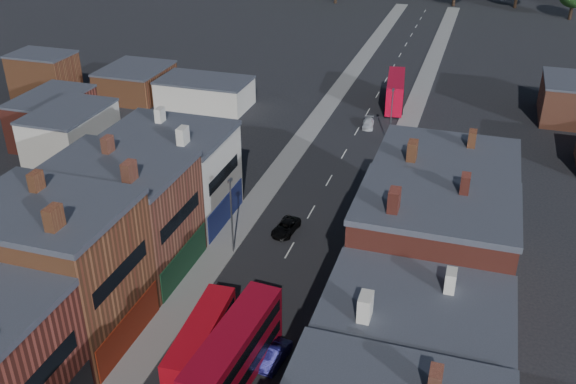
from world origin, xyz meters
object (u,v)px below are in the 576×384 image
Objects in this scene: bus_0 at (201,344)px; bus_2 at (395,91)px; car_1 at (275,356)px; bus_1 at (234,355)px; car_3 at (368,124)px; car_2 at (286,227)px.

bus_2 reaches higher than bus_0.
bus_2 is at bearing 82.45° from bus_0.
bus_0 is 2.59× the size of car_1.
bus_1 is 52.42m from car_3.
car_1 is at bearing -94.61° from car_3.
car_3 is at bearing 100.33° from car_1.
bus_0 is at bearing -101.82° from bus_2.
car_1 is 19.21m from car_2.
bus_2 is (1.92, 61.80, -0.18)m from bus_1.
bus_0 reaches higher than car_1.
bus_2 is 2.60× the size of car_2.
car_1 reaches higher than car_3.
bus_1 reaches higher than car_2.
car_1 is 0.89× the size of car_2.
car_2 is (-5.01, 18.55, -0.03)m from car_1.
car_2 is at bearing 102.33° from bus_1.
car_2 is 1.14× the size of car_3.
bus_1 is at bearing -97.08° from car_3.
bus_1 is at bearing -117.87° from car_1.
car_1 is at bearing 59.28° from bus_1.
bus_0 is 0.89× the size of bus_2.
bus_2 is 40.60m from car_2.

